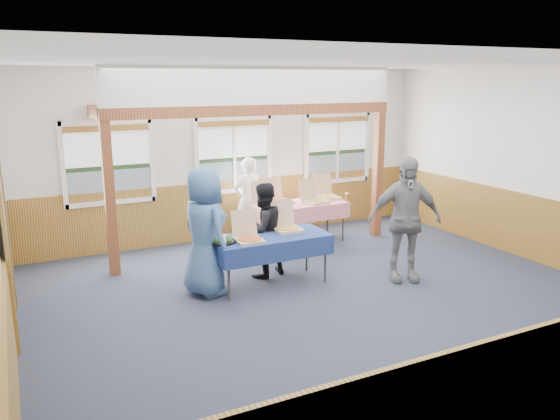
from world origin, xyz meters
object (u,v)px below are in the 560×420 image
object	(u,v)px
table_left	(270,240)
man_blue	(205,232)
table_right	(300,206)
woman_black	(263,230)
person_grey	(405,220)
woman_white	(248,200)

from	to	relation	value
table_left	man_blue	xyz separation A→B (m)	(-0.98, 0.09, 0.22)
table_left	table_right	world-z (taller)	same
woman_black	person_grey	xyz separation A→B (m)	(1.83, -1.09, 0.21)
woman_black	person_grey	world-z (taller)	person_grey
table_right	table_left	bearing A→B (deg)	-116.51
table_left	table_right	bearing A→B (deg)	52.47
woman_white	table_right	bearing A→B (deg)	145.12
table_left	table_right	xyz separation A→B (m)	(1.43, 1.71, -0.00)
table_right	woman_white	size ratio (longest dim) A/B	1.15
table_left	woman_white	distance (m)	2.31
table_left	person_grey	size ratio (longest dim) A/B	0.93
table_left	person_grey	bearing A→B (deg)	-18.08
table_right	man_blue	xyz separation A→B (m)	(-2.41, -1.62, 0.22)
table_right	woman_white	bearing A→B (deg)	161.66
table_right	woman_black	size ratio (longest dim) A/B	1.25
table_left	table_right	size ratio (longest dim) A/B	0.95
woman_black	man_blue	distance (m)	1.09
table_left	man_blue	size ratio (longest dim) A/B	0.96
table_right	woman_white	xyz separation A→B (m)	(-0.84, 0.52, 0.10)
man_blue	table_right	bearing A→B (deg)	-71.19
table_right	woman_white	world-z (taller)	woman_white
table_right	woman_white	distance (m)	0.99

